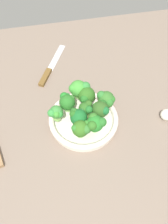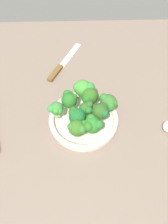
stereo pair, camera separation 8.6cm
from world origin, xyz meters
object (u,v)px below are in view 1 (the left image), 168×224
(broccoli_floret_4, at_px, (79,89))
(broccoli_floret_8, at_px, (95,123))
(broccoli_floret_7, at_px, (67,101))
(broccoli_floret_5, at_px, (86,109))
(broccoli_floret_2, at_px, (78,116))
(broccoli_floret_9, at_px, (106,99))
(garlic_bulb, at_px, (166,115))
(broccoli_floret_6, at_px, (85,95))
(broccoli_floret_0, at_px, (101,109))
(broccoli_floret_1, at_px, (56,113))
(knife, at_px, (49,70))
(broccoli_floret_3, at_px, (81,129))
(bowl, at_px, (84,120))

(broccoli_floret_4, xyz_separation_m, broccoli_floret_8, (-0.16, -0.03, -0.00))
(broccoli_floret_7, bearing_deg, broccoli_floret_5, -127.57)
(broccoli_floret_2, height_order, broccoli_floret_4, broccoli_floret_4)
(broccoli_floret_9, height_order, garlic_bulb, broccoli_floret_9)
(broccoli_floret_6, bearing_deg, broccoli_floret_0, -154.36)
(broccoli_floret_5, distance_m, broccoli_floret_6, 0.06)
(broccoli_floret_7, relative_size, broccoli_floret_8, 0.95)
(broccoli_floret_5, distance_m, broccoli_floret_7, 0.07)
(broccoli_floret_2, bearing_deg, broccoli_floret_8, -127.52)
(garlic_bulb, bearing_deg, broccoli_floret_1, 83.05)
(broccoli_floret_5, bearing_deg, broccoli_floret_9, -70.93)
(broccoli_floret_8, bearing_deg, broccoli_floret_4, 9.10)
(broccoli_floret_5, relative_size, knife, 0.27)
(broccoli_floret_7, xyz_separation_m, knife, (0.24, 0.04, -0.07))
(broccoli_floret_6, xyz_separation_m, broccoli_floret_7, (-0.02, 0.07, 0.00))
(broccoli_floret_3, distance_m, broccoli_floret_5, 0.08)
(broccoli_floret_0, bearing_deg, garlic_bulb, -96.72)
(knife, bearing_deg, bowl, -162.41)
(broccoli_floret_1, distance_m, broccoli_floret_8, 0.14)
(broccoli_floret_1, xyz_separation_m, broccoli_floret_4, (0.09, -0.10, 0.01))
(broccoli_floret_5, relative_size, broccoli_floret_8, 0.94)
(broccoli_floret_5, xyz_separation_m, garlic_bulb, (-0.04, -0.29, -0.06))
(broccoli_floret_5, relative_size, broccoli_floret_9, 1.00)
(broccoli_floret_2, xyz_separation_m, broccoli_floret_5, (0.03, -0.03, -0.00))
(broccoli_floret_4, bearing_deg, broccoli_floret_0, -152.52)
(broccoli_floret_2, bearing_deg, bowl, -48.10)
(broccoli_floret_0, xyz_separation_m, knife, (0.30, 0.15, -0.08))
(broccoli_floret_4, relative_size, broccoli_floret_6, 1.11)
(broccoli_floret_9, bearing_deg, broccoli_floret_8, 146.37)
(broccoli_floret_7, bearing_deg, broccoli_floret_9, -97.41)
(broccoli_floret_8, bearing_deg, broccoli_floret_9, -33.63)
(broccoli_floret_8, xyz_separation_m, knife, (0.35, 0.12, -0.07))
(bowl, height_order, broccoli_floret_8, broccoli_floret_8)
(broccoli_floret_4, height_order, broccoli_floret_6, broccoli_floret_4)
(broccoli_floret_6, relative_size, broccoli_floret_8, 0.99)
(broccoli_floret_2, xyz_separation_m, garlic_bulb, (-0.02, -0.32, -0.06))
(broccoli_floret_7, distance_m, broccoli_floret_8, 0.13)
(broccoli_floret_7, bearing_deg, garlic_bulb, -104.41)
(bowl, bearing_deg, broccoli_floret_6, -15.84)
(broccoli_floret_9, bearing_deg, broccoli_floret_1, 97.38)
(broccoli_floret_3, bearing_deg, broccoli_floret_4, -8.19)
(broccoli_floret_0, distance_m, broccoli_floret_8, 0.06)
(broccoli_floret_9, xyz_separation_m, knife, (0.26, 0.18, -0.07))
(bowl, distance_m, broccoli_floret_6, 0.09)
(broccoli_floret_7, bearing_deg, bowl, -134.93)
(broccoli_floret_0, distance_m, broccoli_floret_4, 0.12)
(broccoli_floret_8, relative_size, broccoli_floret_9, 1.07)
(broccoli_floret_1, height_order, broccoli_floret_3, broccoli_floret_3)
(broccoli_floret_0, relative_size, broccoli_floret_9, 1.12)
(broccoli_floret_4, height_order, broccoli_floret_9, broccoli_floret_4)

